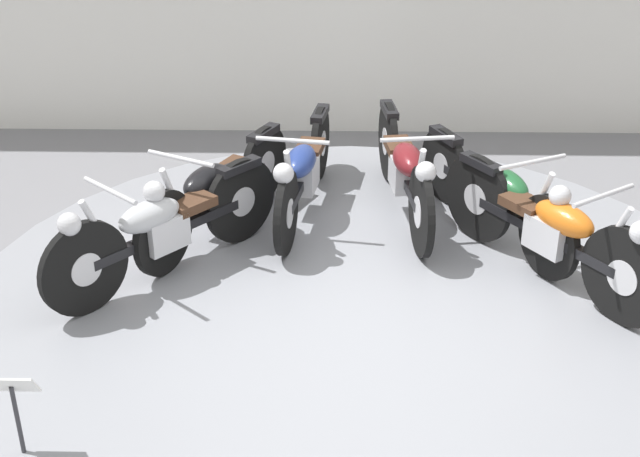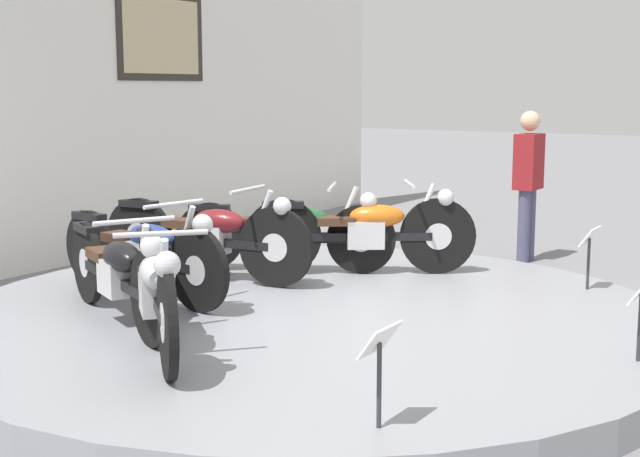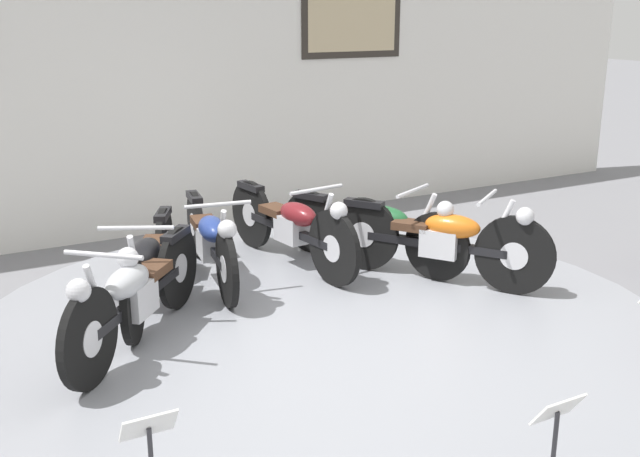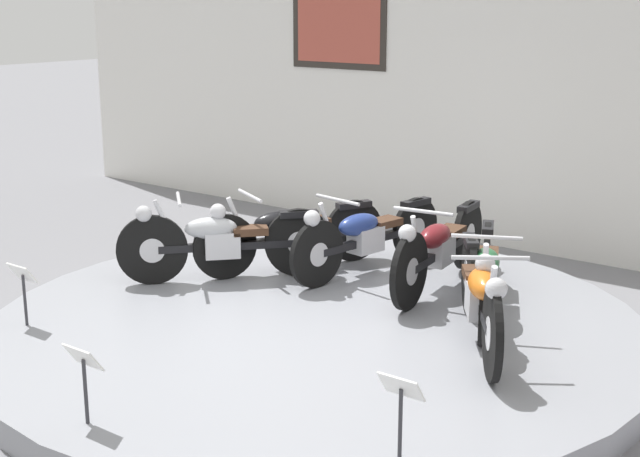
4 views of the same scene
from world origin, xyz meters
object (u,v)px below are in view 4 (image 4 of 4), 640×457
Objects in this scene: info_placard_front_left at (23,281)px; info_placard_front_centre at (84,368)px; motorcycle_silver at (222,240)px; motorcycle_maroon at (439,246)px; motorcycle_blue at (366,234)px; info_placard_front_right at (401,398)px; motorcycle_orange at (481,295)px; motorcycle_green at (485,272)px; motorcycle_black at (287,232)px.

info_placard_front_left is 1.00× the size of info_placard_front_centre.
motorcycle_maroon reaches higher than motorcycle_silver.
motorcycle_silver is 2.93m from info_placard_front_centre.
motorcycle_blue is 0.79m from motorcycle_maroon.
motorcycle_blue is 3.81× the size of info_placard_front_right.
motorcycle_silver is at bearing 149.44° from info_placard_front_right.
motorcycle_orange is 3.30× the size of info_placard_front_right.
motorcycle_blue reaches higher than info_placard_front_centre.
motorcycle_orange is at bearing 30.57° from info_placard_front_left.
motorcycle_green is at bearing 14.46° from motorcycle_silver.
motorcycle_blue reaches higher than info_placard_front_left.
motorcycle_black is 3.48× the size of info_placard_front_right.
info_placard_front_centre is (-0.39, -3.60, -0.03)m from motorcycle_maroon.
motorcycle_black is 3.71m from info_placard_front_right.
info_placard_front_left is 1.93m from info_placard_front_centre.
info_placard_front_left is at bearing 180.00° from info_placard_front_right.
motorcycle_blue is at bearing -179.82° from motorcycle_maroon.
motorcycle_blue is at bearing 150.04° from motorcycle_orange.
info_placard_front_left is at bearing -127.48° from motorcycle_maroon.
motorcycle_orange is at bearing -0.05° from motorcycle_silver.
motorcycle_green is (2.09, -0.00, -0.00)m from motorcycle_black.
motorcycle_orange is (0.27, -0.61, 0.02)m from motorcycle_green.
motorcycle_blue is 3.53m from info_placard_front_right.
motorcycle_silver is 1.98m from motorcycle_maroon.
motorcycle_maroon is (1.44, 0.38, 0.02)m from motorcycle_black.
motorcycle_blue is (0.93, 0.98, -0.01)m from motorcycle_silver.
motorcycle_maroon is (1.71, 0.99, 0.01)m from motorcycle_silver.
motorcycle_green is (1.44, -0.37, -0.01)m from motorcycle_blue.
motorcycle_orange reaches higher than motorcycle_green.
motorcycle_maroon reaches higher than info_placard_front_right.
motorcycle_maroon reaches higher than motorcycle_green.
info_placard_front_left is 3.51m from info_placard_front_right.
motorcycle_maroon is at bearing 14.65° from motorcycle_black.
motorcycle_silver is 0.90× the size of motorcycle_orange.
info_placard_front_left is at bearing -139.08° from motorcycle_green.
motorcycle_black is 0.75m from motorcycle_blue.
info_placard_front_right is (1.36, -2.80, -0.03)m from motorcycle_maroon.
motorcycle_orange is 3.57m from info_placard_front_left.
info_placard_front_centre is (0.39, -3.60, -0.01)m from motorcycle_blue.
motorcycle_silver is at bearing -114.39° from motorcycle_black.
motorcycle_orange is (0.92, -0.99, 0.00)m from motorcycle_maroon.
motorcycle_silver is at bearing -165.54° from motorcycle_green.
motorcycle_green is at bearing 113.99° from motorcycle_orange.
info_placard_front_centre is at bearing -83.74° from motorcycle_blue.
motorcycle_green is (2.36, 0.61, -0.02)m from motorcycle_silver.
motorcycle_silver is at bearing -133.26° from motorcycle_blue.
motorcycle_blue is at bearing 96.26° from info_placard_front_centre.
motorcycle_black is 1.48m from motorcycle_maroon.
motorcycle_green is 3.70m from info_placard_front_left.
motorcycle_silver reaches higher than info_placard_front_left.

